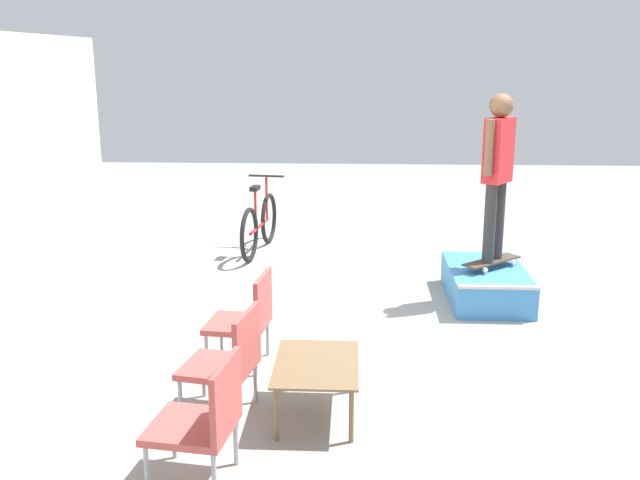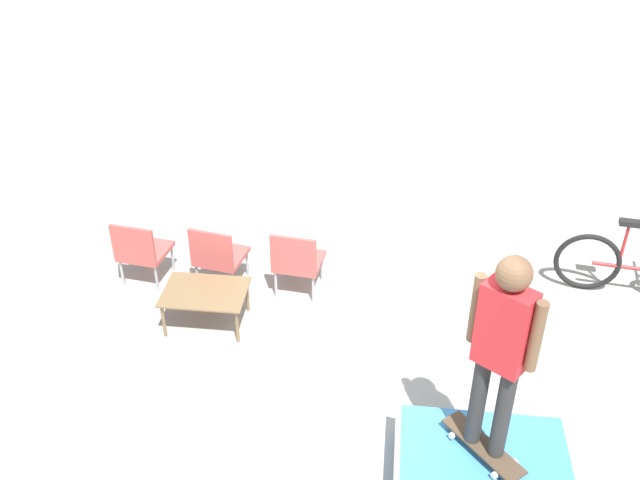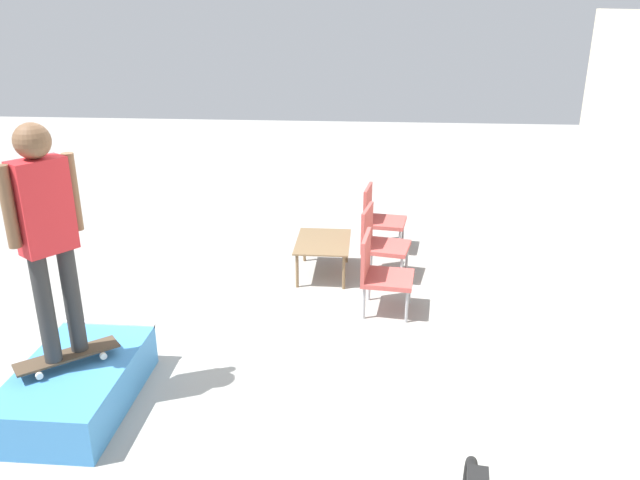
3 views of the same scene
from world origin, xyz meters
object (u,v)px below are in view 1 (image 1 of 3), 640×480
object	(u,v)px
patio_chair_center	(229,358)
patio_chair_right	(247,316)
coffee_table	(317,368)
skateboard_on_ramp	(492,261)
person_skater	(498,163)
skate_ramp_box	(486,284)
bicycle	(260,225)
patio_chair_left	(205,417)

from	to	relation	value
patio_chair_center	patio_chair_right	xyz separation A→B (m)	(0.92, -0.00, 0.00)
coffee_table	patio_chair_right	xyz separation A→B (m)	(0.90, 0.66, 0.08)
skateboard_on_ramp	person_skater	distance (m)	1.11
skate_ramp_box	bicycle	bearing A→B (deg)	55.81
coffee_table	patio_chair_left	xyz separation A→B (m)	(-0.92, 0.66, 0.08)
skate_ramp_box	skateboard_on_ramp	world-z (taller)	skateboard_on_ramp
skateboard_on_ramp	bicycle	world-z (taller)	bicycle
patio_chair_center	person_skater	bearing A→B (deg)	149.54
person_skater	patio_chair_left	distance (m)	4.60
coffee_table	patio_chair_right	distance (m)	1.12
skate_ramp_box	patio_chair_left	bearing A→B (deg)	146.77
patio_chair_left	patio_chair_center	size ratio (longest dim) A/B	1.00
skateboard_on_ramp	patio_chair_right	size ratio (longest dim) A/B	0.86
person_skater	patio_chair_center	bearing A→B (deg)	173.85
patio_chair_left	patio_chair_center	xyz separation A→B (m)	(0.90, 0.00, 0.00)
skate_ramp_box	skateboard_on_ramp	distance (m)	0.27
skateboard_on_ramp	patio_chair_right	world-z (taller)	patio_chair_right
patio_chair_left	person_skater	bearing A→B (deg)	154.25
patio_chair_right	bicycle	xyz separation A→B (m)	(3.82, 0.39, -0.06)
skate_ramp_box	person_skater	world-z (taller)	person_skater
skateboard_on_ramp	patio_chair_left	xyz separation A→B (m)	(-3.71, 2.48, 0.00)
skate_ramp_box	patio_chair_left	xyz separation A→B (m)	(-3.72, 2.44, 0.27)
coffee_table	person_skater	bearing A→B (deg)	-33.15
skateboard_on_ramp	patio_chair_center	distance (m)	3.75
skateboard_on_ramp	patio_chair_center	xyz separation A→B (m)	(-2.80, 2.48, 0.00)
skate_ramp_box	skateboard_on_ramp	bearing A→B (deg)	-99.79
bicycle	coffee_table	bearing A→B (deg)	-159.70
skate_ramp_box	person_skater	size ratio (longest dim) A/B	0.78
person_skater	coffee_table	world-z (taller)	person_skater
person_skater	bicycle	xyz separation A→B (m)	(1.93, 2.88, -1.17)
bicycle	patio_chair_center	bearing A→B (deg)	-167.58
skate_ramp_box	coffee_table	distance (m)	3.32
skateboard_on_ramp	bicycle	xyz separation A→B (m)	(1.93, 2.88, -0.06)
person_skater	bicycle	bearing A→B (deg)	91.52
coffee_table	patio_chair_center	xyz separation A→B (m)	(-0.02, 0.66, 0.08)
skate_ramp_box	patio_chair_center	xyz separation A→B (m)	(-2.81, 2.44, 0.27)
skateboard_on_ramp	coffee_table	xyz separation A→B (m)	(-2.79, 1.82, -0.07)
patio_chair_left	patio_chair_right	size ratio (longest dim) A/B	1.00
coffee_table	patio_chair_center	world-z (taller)	patio_chair_center
skateboard_on_ramp	person_skater	size ratio (longest dim) A/B	0.40
patio_chair_left	bicycle	bearing A→B (deg)	-167.97
skateboard_on_ramp	patio_chair_left	world-z (taller)	patio_chair_left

